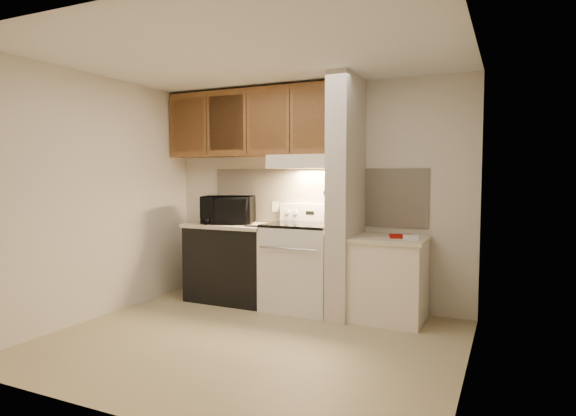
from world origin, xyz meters
The scene contains 50 objects.
floor centered at (0.00, 0.00, 0.00)m, with size 3.60×3.60×0.00m, color tan.
ceiling centered at (0.00, 0.00, 2.50)m, with size 3.60×3.60×0.00m, color white.
wall_back centered at (0.00, 1.50, 1.25)m, with size 3.60×0.02×2.50m, color beige.
wall_left centered at (-1.80, 0.00, 1.25)m, with size 0.02×3.00×2.50m, color beige.
wall_right centered at (1.80, 0.00, 1.25)m, with size 0.02×3.00×2.50m, color beige.
backsplash centered at (0.00, 1.49, 1.24)m, with size 2.60×0.02×0.63m, color beige.
range_body centered at (0.00, 1.16, 0.46)m, with size 0.76×0.65×0.92m, color silver.
oven_window centered at (0.00, 0.84, 0.50)m, with size 0.50×0.01×0.30m, color black.
oven_handle centered at (0.00, 0.80, 0.72)m, with size 0.02×0.02×0.65m, color silver.
cooktop centered at (0.00, 1.16, 0.94)m, with size 0.74×0.64×0.03m, color black.
range_backguard centered at (0.00, 1.44, 1.05)m, with size 0.76×0.08×0.20m, color silver.
range_display centered at (0.00, 1.40, 1.05)m, with size 0.10×0.01×0.04m, color black.
range_knob_left_outer centered at (-0.28, 1.40, 1.05)m, with size 0.05×0.05×0.02m, color silver.
range_knob_left_inner centered at (-0.18, 1.40, 1.05)m, with size 0.05×0.05×0.02m, color silver.
range_knob_right_inner centered at (0.18, 1.40, 1.05)m, with size 0.05×0.05×0.02m, color silver.
range_knob_right_outer centered at (0.28, 1.40, 1.05)m, with size 0.05×0.05×0.02m, color silver.
dishwasher_front centered at (-0.88, 1.17, 0.43)m, with size 1.00×0.63×0.87m, color black.
left_countertop centered at (-0.88, 1.17, 0.89)m, with size 1.04×0.67×0.04m, color beige.
spoon_rest centered at (-0.48, 0.97, 0.92)m, with size 0.23×0.07×0.02m, color black.
teal_jar centered at (-0.83, 1.39, 0.96)m, with size 0.09×0.09×0.10m, color #1F5D59.
outlet centered at (-0.48, 1.48, 1.10)m, with size 0.08×0.01×0.12m, color #F0E0CA.
microwave centered at (-0.93, 1.15, 1.07)m, with size 0.59×0.40×0.32m, color black.
partition_pillar centered at (0.51, 1.15, 1.25)m, with size 0.22×0.70×2.50m, color beige.
pillar_trim centered at (0.39, 1.15, 1.30)m, with size 0.01×0.70×0.04m, color brown.
knife_strip centered at (0.39, 1.10, 1.32)m, with size 0.02×0.42×0.04m, color black.
knife_blade_a centered at (0.38, 0.94, 1.22)m, with size 0.01×0.04×0.16m, color silver.
knife_handle_a centered at (0.38, 0.94, 1.37)m, with size 0.02×0.02×0.10m, color black.
knife_blade_b centered at (0.38, 1.03, 1.21)m, with size 0.01×0.04×0.18m, color silver.
knife_handle_b centered at (0.38, 1.03, 1.37)m, with size 0.02×0.02×0.10m, color black.
knife_blade_c centered at (0.38, 1.10, 1.20)m, with size 0.01×0.04×0.20m, color silver.
knife_handle_c centered at (0.38, 1.09, 1.37)m, with size 0.02×0.02×0.10m, color black.
knife_blade_d centered at (0.38, 1.18, 1.22)m, with size 0.01×0.04×0.16m, color silver.
knife_handle_d centered at (0.38, 1.17, 1.37)m, with size 0.02×0.02×0.10m, color black.
knife_blade_e centered at (0.38, 1.25, 1.21)m, with size 0.01×0.04×0.18m, color silver.
knife_handle_e centered at (0.38, 1.26, 1.37)m, with size 0.02×0.02×0.10m, color black.
oven_mitt centered at (0.38, 1.32, 1.17)m, with size 0.03×0.09×0.22m, color gray.
right_cab_base centered at (0.97, 1.15, 0.40)m, with size 0.70×0.60×0.81m, color #F0E0CA.
right_countertop centered at (0.97, 1.15, 0.83)m, with size 0.74×0.64×0.04m, color beige.
red_folder centered at (1.07, 1.25, 0.86)m, with size 0.24×0.32×0.01m, color #AD0B02.
white_box centered at (1.19, 1.11, 0.87)m, with size 0.15×0.10×0.04m, color white.
range_hood centered at (0.00, 1.28, 1.62)m, with size 0.78×0.44×0.15m, color #F0E0CA.
hood_lip centered at (0.00, 1.07, 1.58)m, with size 0.78×0.04×0.06m, color #F0E0CA.
upper_cabinets centered at (-0.69, 1.32, 2.08)m, with size 2.18×0.33×0.77m, color brown.
cab_door_a centered at (-1.51, 1.17, 2.08)m, with size 0.46×0.01×0.63m, color brown.
cab_gap_a centered at (-1.23, 1.16, 2.08)m, with size 0.01×0.01×0.73m, color black.
cab_door_b centered at (-0.96, 1.17, 2.08)m, with size 0.46×0.01×0.63m, color brown.
cab_gap_b centered at (-0.69, 1.16, 2.08)m, with size 0.01×0.01×0.73m, color black.
cab_door_c centered at (-0.42, 1.17, 2.08)m, with size 0.46×0.01×0.63m, color brown.
cab_gap_c centered at (-0.14, 1.16, 2.08)m, with size 0.01×0.01×0.73m, color black.
cab_door_d centered at (0.13, 1.17, 2.08)m, with size 0.46×0.01×0.63m, color brown.
Camera 1 is at (2.08, -3.65, 1.48)m, focal length 30.00 mm.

